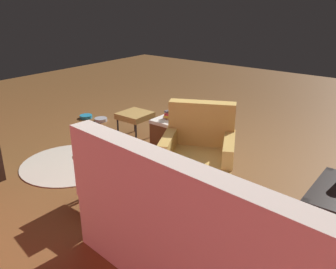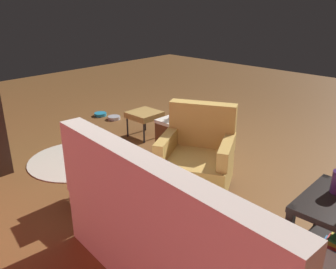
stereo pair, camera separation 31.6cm
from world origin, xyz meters
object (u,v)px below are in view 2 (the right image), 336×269
object	(u,v)px
laptop_desk	(109,160)
ottoman	(144,115)
armchair	(197,159)
pet_bowl_teal	(100,114)
wicker_hamper	(181,138)
tv_remote	(179,115)
pet_bowl_steel	(114,118)
couch	(186,241)
book_stack_hamper	(181,116)
yellow_mug	(178,107)
laptop	(104,150)

from	to	relation	value
laptop_desk	ottoman	distance (m)	1.68
armchair	pet_bowl_teal	xyz separation A→B (m)	(2.70, -0.81, -0.34)
wicker_hamper	pet_bowl_teal	size ratio (longest dim) A/B	2.40
tv_remote	pet_bowl_steel	distance (m)	1.70
wicker_hamper	tv_remote	bearing A→B (deg)	-38.66
tv_remote	laptop_desk	bearing A→B (deg)	92.70
couch	book_stack_hamper	distance (m)	2.07
laptop_desk	yellow_mug	bearing A→B (deg)	-80.07
book_stack_hamper	pet_bowl_steel	size ratio (longest dim) A/B	1.44
couch	pet_bowl_steel	xyz separation A→B (m)	(3.10, -1.84, -0.31)
pet_bowl_teal	tv_remote	bearing A→B (deg)	174.06
yellow_mug	ottoman	world-z (taller)	yellow_mug
yellow_mug	couch	bearing A→B (deg)	133.33
laptop_desk	book_stack_hamper	size ratio (longest dim) A/B	1.94
pet_bowl_teal	book_stack_hamper	bearing A→B (deg)	172.36
tv_remote	pet_bowl_steel	size ratio (longest dim) A/B	0.80
book_stack_hamper	yellow_mug	world-z (taller)	yellow_mug
wicker_hamper	laptop	bearing A→B (deg)	97.30
wicker_hamper	ottoman	size ratio (longest dim) A/B	1.20
pet_bowl_steel	yellow_mug	bearing A→B (deg)	169.14
armchair	book_stack_hamper	xyz separation A→B (m)	(0.68, -0.54, 0.16)
pet_bowl_teal	laptop_desk	bearing A→B (deg)	145.85
wicker_hamper	book_stack_hamper	distance (m)	0.28
laptop	laptop_desk	bearing A→B (deg)	-100.47
wicker_hamper	yellow_mug	world-z (taller)	yellow_mug
pet_bowl_steel	book_stack_hamper	bearing A→B (deg)	169.57
laptop	pet_bowl_teal	distance (m)	2.71
yellow_mug	laptop	bearing A→B (deg)	99.28
laptop_desk	tv_remote	distance (m)	1.31
pet_bowl_teal	couch	bearing A→B (deg)	152.24
pet_bowl_teal	wicker_hamper	bearing A→B (deg)	172.12
armchair	yellow_mug	xyz separation A→B (m)	(0.72, -0.53, 0.26)
laptop	yellow_mug	xyz separation A→B (m)	(0.20, -1.25, 0.09)
laptop_desk	ottoman	xyz separation A→B (m)	(0.98, -1.36, -0.11)
laptop_desk	ottoman	world-z (taller)	laptop_desk
ottoman	pet_bowl_teal	distance (m)	1.25
armchair	pet_bowl_steel	xyz separation A→B (m)	(2.39, -0.85, -0.34)
couch	laptop	world-z (taller)	couch
wicker_hamper	couch	bearing A→B (deg)	132.50
couch	armchair	distance (m)	1.21
ottoman	pet_bowl_teal	world-z (taller)	ottoman
laptop	book_stack_hamper	xyz separation A→B (m)	(0.16, -1.25, -0.00)
couch	tv_remote	size ratio (longest dim) A/B	12.33
laptop_desk	book_stack_hamper	distance (m)	1.23
armchair	pet_bowl_steel	distance (m)	2.56
pet_bowl_teal	yellow_mug	bearing A→B (deg)	172.05
laptop_desk	tv_remote	size ratio (longest dim) A/B	3.50
pet_bowl_steel	pet_bowl_teal	distance (m)	0.31
laptop_desk	pet_bowl_steel	size ratio (longest dim) A/B	2.80
laptop_desk	wicker_hamper	size ratio (longest dim) A/B	1.17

